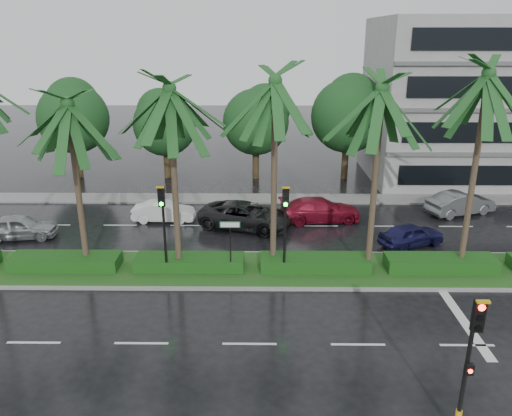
{
  "coord_description": "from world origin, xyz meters",
  "views": [
    {
      "loc": [
        0.4,
        -20.69,
        10.8
      ],
      "look_at": [
        0.18,
        1.5,
        3.05
      ],
      "focal_mm": 35.0,
      "sensor_mm": 36.0,
      "label": 1
    }
  ],
  "objects_px": {
    "signal_median_left": "(163,217)",
    "car_grey": "(460,203)",
    "street_sign": "(230,234)",
    "car_blue": "(411,235)",
    "car_red": "(320,210)",
    "car_silver": "(20,227)",
    "car_darkgrey": "(245,216)",
    "car_white": "(164,211)",
    "signal_near": "(469,362)"
  },
  "relations": [
    {
      "from": "signal_median_left",
      "to": "car_grey",
      "type": "bearing_deg",
      "value": 27.6
    },
    {
      "from": "street_sign",
      "to": "car_blue",
      "type": "bearing_deg",
      "value": 21.32
    },
    {
      "from": "car_red",
      "to": "car_grey",
      "type": "height_order",
      "value": "car_grey"
    },
    {
      "from": "signal_median_left",
      "to": "street_sign",
      "type": "bearing_deg",
      "value": 3.47
    },
    {
      "from": "signal_median_left",
      "to": "car_silver",
      "type": "height_order",
      "value": "signal_median_left"
    },
    {
      "from": "car_silver",
      "to": "car_red",
      "type": "xyz_separation_m",
      "value": [
        16.99,
        2.94,
        0.04
      ]
    },
    {
      "from": "car_darkgrey",
      "to": "car_white",
      "type": "bearing_deg",
      "value": 95.32
    },
    {
      "from": "car_red",
      "to": "car_grey",
      "type": "bearing_deg",
      "value": -88.52
    },
    {
      "from": "car_darkgrey",
      "to": "car_grey",
      "type": "distance_m",
      "value": 13.73
    },
    {
      "from": "car_white",
      "to": "car_darkgrey",
      "type": "xyz_separation_m",
      "value": [
        5.0,
        -1.06,
        0.14
      ]
    },
    {
      "from": "car_white",
      "to": "car_silver",
      "type": "bearing_deg",
      "value": 110.75
    },
    {
      "from": "street_sign",
      "to": "car_darkgrey",
      "type": "bearing_deg",
      "value": 85.4
    },
    {
      "from": "signal_near",
      "to": "car_darkgrey",
      "type": "height_order",
      "value": "signal_near"
    },
    {
      "from": "street_sign",
      "to": "car_red",
      "type": "bearing_deg",
      "value": 56.03
    },
    {
      "from": "car_white",
      "to": "car_red",
      "type": "relative_size",
      "value": 0.76
    },
    {
      "from": "car_darkgrey",
      "to": "street_sign",
      "type": "bearing_deg",
      "value": -167.28
    },
    {
      "from": "car_white",
      "to": "signal_median_left",
      "type": "bearing_deg",
      "value": -168.41
    },
    {
      "from": "signal_median_left",
      "to": "car_darkgrey",
      "type": "bearing_deg",
      "value": 61.33
    },
    {
      "from": "street_sign",
      "to": "car_white",
      "type": "height_order",
      "value": "street_sign"
    },
    {
      "from": "car_blue",
      "to": "car_silver",
      "type": "bearing_deg",
      "value": 64.71
    },
    {
      "from": "car_blue",
      "to": "car_grey",
      "type": "relative_size",
      "value": 0.82
    },
    {
      "from": "signal_median_left",
      "to": "car_white",
      "type": "xyz_separation_m",
      "value": [
        -1.5,
        7.46,
        -2.38
      ]
    },
    {
      "from": "signal_median_left",
      "to": "car_white",
      "type": "relative_size",
      "value": 1.16
    },
    {
      "from": "signal_near",
      "to": "car_blue",
      "type": "distance_m",
      "value": 13.94
    },
    {
      "from": "street_sign",
      "to": "car_darkgrey",
      "type": "xyz_separation_m",
      "value": [
        0.5,
        6.22,
        -1.37
      ]
    },
    {
      "from": "signal_near",
      "to": "car_white",
      "type": "relative_size",
      "value": 1.16
    },
    {
      "from": "signal_near",
      "to": "signal_median_left",
      "type": "relative_size",
      "value": 1.0
    },
    {
      "from": "signal_near",
      "to": "car_red",
      "type": "relative_size",
      "value": 0.89
    },
    {
      "from": "car_darkgrey",
      "to": "signal_median_left",
      "type": "bearing_deg",
      "value": 168.64
    },
    {
      "from": "signal_median_left",
      "to": "car_red",
      "type": "height_order",
      "value": "signal_median_left"
    },
    {
      "from": "car_darkgrey",
      "to": "car_red",
      "type": "height_order",
      "value": "car_darkgrey"
    },
    {
      "from": "car_grey",
      "to": "street_sign",
      "type": "bearing_deg",
      "value": 101.28
    },
    {
      "from": "signal_median_left",
      "to": "car_darkgrey",
      "type": "distance_m",
      "value": 7.63
    },
    {
      "from": "street_sign",
      "to": "car_red",
      "type": "distance_m",
      "value": 9.06
    },
    {
      "from": "car_grey",
      "to": "car_white",
      "type": "bearing_deg",
      "value": 73.82
    },
    {
      "from": "car_grey",
      "to": "signal_median_left",
      "type": "bearing_deg",
      "value": 97.01
    },
    {
      "from": "street_sign",
      "to": "car_blue",
      "type": "height_order",
      "value": "street_sign"
    },
    {
      "from": "street_sign",
      "to": "car_white",
      "type": "relative_size",
      "value": 0.69
    },
    {
      "from": "signal_median_left",
      "to": "car_darkgrey",
      "type": "relative_size",
      "value": 0.8
    },
    {
      "from": "signal_median_left",
      "to": "car_blue",
      "type": "xyz_separation_m",
      "value": [
        12.5,
        3.89,
        -2.38
      ]
    },
    {
      "from": "car_grey",
      "to": "car_darkgrey",
      "type": "bearing_deg",
      "value": 79.85
    },
    {
      "from": "signal_near",
      "to": "car_white",
      "type": "xyz_separation_m",
      "value": [
        -11.5,
        17.15,
        -1.89
      ]
    },
    {
      "from": "car_silver",
      "to": "car_grey",
      "type": "xyz_separation_m",
      "value": [
        25.99,
        4.23,
        0.05
      ]
    },
    {
      "from": "signal_median_left",
      "to": "car_grey",
      "type": "xyz_separation_m",
      "value": [
        17.0,
        8.89,
        -2.27
      ]
    },
    {
      "from": "car_blue",
      "to": "car_red",
      "type": "bearing_deg",
      "value": 27.25
    },
    {
      "from": "signal_median_left",
      "to": "car_red",
      "type": "xyz_separation_m",
      "value": [
        8.0,
        7.6,
        -2.28
      ]
    },
    {
      "from": "car_silver",
      "to": "car_blue",
      "type": "height_order",
      "value": "car_silver"
    },
    {
      "from": "car_blue",
      "to": "street_sign",
      "type": "bearing_deg",
      "value": 88.09
    },
    {
      "from": "street_sign",
      "to": "car_silver",
      "type": "height_order",
      "value": "street_sign"
    },
    {
      "from": "signal_median_left",
      "to": "car_darkgrey",
      "type": "xyz_separation_m",
      "value": [
        3.5,
        6.4,
        -2.24
      ]
    }
  ]
}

